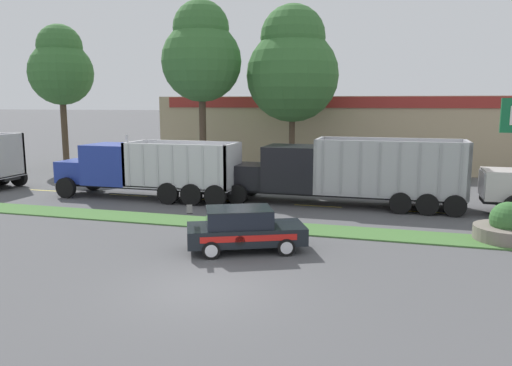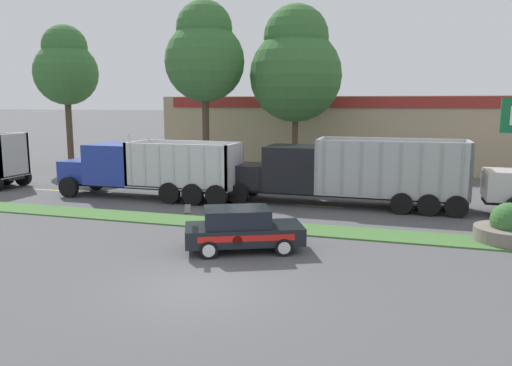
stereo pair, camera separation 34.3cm
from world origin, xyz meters
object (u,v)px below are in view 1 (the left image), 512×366
at_px(dump_truck_mid, 318,174).
at_px(stone_planter, 508,228).
at_px(dump_truck_lead, 132,170).
at_px(rally_car, 244,229).

xyz_separation_m(dump_truck_mid, stone_planter, (8.04, -5.05, -1.04)).
xyz_separation_m(dump_truck_lead, dump_truck_mid, (10.15, 0.93, 0.03)).
xyz_separation_m(dump_truck_lead, rally_car, (8.96, -8.00, -0.73)).
bearing_deg(rally_car, stone_planter, 22.83).
height_order(dump_truck_mid, rally_car, dump_truck_mid).
distance_m(dump_truck_lead, dump_truck_mid, 10.19).
distance_m(dump_truck_mid, stone_planter, 9.54).
bearing_deg(dump_truck_mid, stone_planter, -32.12).
distance_m(dump_truck_lead, stone_planter, 18.67).
distance_m(dump_truck_mid, rally_car, 9.04).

